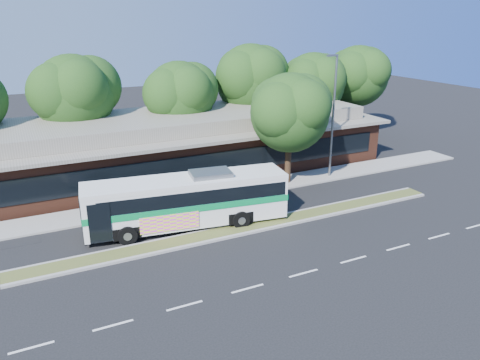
{
  "coord_description": "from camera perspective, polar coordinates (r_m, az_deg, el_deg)",
  "views": [
    {
      "loc": [
        -11.35,
        -21.2,
        11.63
      ],
      "look_at": [
        0.69,
        3.27,
        2.0
      ],
      "focal_mm": 35.0,
      "sensor_mm": 36.0,
      "label": 1
    }
  ],
  "objects": [
    {
      "name": "tree_bg_b",
      "position": [
        38.05,
        -19.0,
        10.12
      ],
      "size": [
        6.69,
        6.0,
        9.0
      ],
      "color": "black",
      "rests_on": "ground"
    },
    {
      "name": "lamp_post",
      "position": [
        34.97,
        11.25,
        7.98
      ],
      "size": [
        0.93,
        0.18,
        9.07
      ],
      "color": "slate",
      "rests_on": "ground"
    },
    {
      "name": "transit_bus",
      "position": [
        26.87,
        -6.4,
        -2.14
      ],
      "size": [
        11.76,
        4.05,
        3.24
      ],
      "rotation": [
        0.0,
        0.0,
        -0.14
      ],
      "color": "silver",
      "rests_on": "ground"
    },
    {
      "name": "tree_bg_f",
      "position": [
        49.36,
        14.45,
        12.37
      ],
      "size": [
        6.69,
        6.0,
        8.92
      ],
      "color": "black",
      "rests_on": "ground"
    },
    {
      "name": "ground",
      "position": [
        26.72,
        1.78,
        -6.37
      ],
      "size": [
        120.0,
        120.0,
        0.0
      ],
      "primitive_type": "plane",
      "color": "black",
      "rests_on": "ground"
    },
    {
      "name": "sidewalk_tree",
      "position": [
        33.36,
        6.56,
        8.46
      ],
      "size": [
        6.17,
        5.54,
        7.98
      ],
      "color": "black",
      "rests_on": "ground"
    },
    {
      "name": "plaza_building",
      "position": [
        37.26,
        -7.6,
        4.5
      ],
      "size": [
        33.2,
        11.2,
        4.45
      ],
      "color": "#502719",
      "rests_on": "ground"
    },
    {
      "name": "sidewalk",
      "position": [
        32.01,
        -3.59,
        -1.79
      ],
      "size": [
        44.0,
        2.6,
        0.12
      ],
      "primitive_type": "cube",
      "color": "gray",
      "rests_on": "ground"
    },
    {
      "name": "tree_bg_d",
      "position": [
        42.6,
        1.76,
        12.41
      ],
      "size": [
        6.91,
        6.2,
        9.37
      ],
      "color": "black",
      "rests_on": "ground"
    },
    {
      "name": "tree_bg_c",
      "position": [
        38.98,
        -6.89,
        10.4
      ],
      "size": [
        6.24,
        5.6,
        8.26
      ],
      "color": "black",
      "rests_on": "ground"
    },
    {
      "name": "median_strip",
      "position": [
        27.16,
        1.19,
        -5.74
      ],
      "size": [
        26.0,
        1.1,
        0.15
      ],
      "primitive_type": "cube",
      "color": "#3C4B20",
      "rests_on": "ground"
    },
    {
      "name": "tree_bg_e",
      "position": [
        44.94,
        9.25,
        11.67
      ],
      "size": [
        6.47,
        5.8,
        8.5
      ],
      "color": "black",
      "rests_on": "ground"
    }
  ]
}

